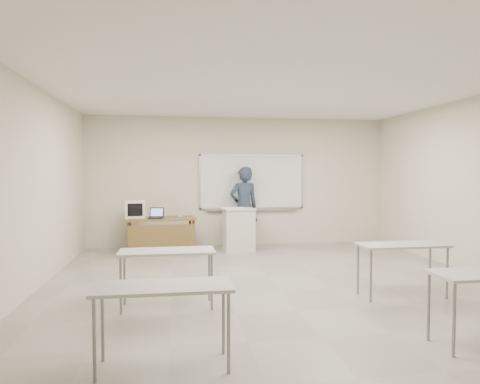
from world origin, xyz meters
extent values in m
cube|color=gray|center=(0.00, 0.00, -0.01)|extent=(7.00, 8.00, 0.01)
cube|color=white|center=(0.30, 3.97, 1.50)|extent=(2.40, 0.03, 1.20)
cube|color=#B7BABC|center=(0.30, 3.97, 2.12)|extent=(2.48, 0.04, 0.04)
cube|color=#B7BABC|center=(0.30, 3.97, 0.88)|extent=(2.48, 0.04, 0.04)
cube|color=#B7BABC|center=(-0.92, 3.97, 1.50)|extent=(0.04, 0.04, 1.28)
cube|color=#B7BABC|center=(1.52, 3.97, 1.50)|extent=(0.04, 0.04, 1.28)
cube|color=#B7BABC|center=(0.30, 3.92, 0.84)|extent=(2.16, 0.07, 0.02)
cube|color=#A5A4A0|center=(-1.60, -0.50, 0.71)|extent=(1.20, 0.50, 0.03)
cylinder|color=slate|center=(-2.15, -0.70, 0.35)|extent=(0.03, 0.03, 0.70)
cylinder|color=slate|center=(-1.05, -0.70, 0.35)|extent=(0.03, 0.03, 0.70)
cylinder|color=slate|center=(-2.15, -0.30, 0.35)|extent=(0.03, 0.03, 0.70)
cylinder|color=slate|center=(-1.05, -0.30, 0.35)|extent=(0.03, 0.03, 0.70)
cube|color=#A5A4A0|center=(1.60, -0.50, 0.71)|extent=(1.20, 0.50, 0.03)
cylinder|color=slate|center=(1.05, -0.70, 0.35)|extent=(0.03, 0.03, 0.70)
cylinder|color=slate|center=(2.15, -0.70, 0.35)|extent=(0.03, 0.03, 0.70)
cylinder|color=slate|center=(1.05, -0.30, 0.35)|extent=(0.03, 0.03, 0.70)
cylinder|color=slate|center=(2.15, -0.30, 0.35)|extent=(0.03, 0.03, 0.70)
cube|color=#A5A4A0|center=(-1.60, -2.20, 0.71)|extent=(1.20, 0.50, 0.03)
cylinder|color=slate|center=(-2.15, -2.40, 0.35)|extent=(0.03, 0.03, 0.70)
cylinder|color=slate|center=(-1.05, -2.40, 0.35)|extent=(0.03, 0.03, 0.70)
cylinder|color=slate|center=(-2.15, -2.00, 0.35)|extent=(0.03, 0.03, 0.70)
cylinder|color=slate|center=(-1.05, -2.00, 0.35)|extent=(0.03, 0.03, 0.70)
cylinder|color=slate|center=(1.05, -2.40, 0.35)|extent=(0.03, 0.03, 0.70)
cylinder|color=slate|center=(1.05, -2.00, 0.35)|extent=(0.03, 0.03, 0.70)
cube|color=brown|center=(-1.80, 3.30, 0.73)|extent=(1.45, 0.72, 0.04)
cube|color=brown|center=(-1.80, 2.96, 0.32)|extent=(1.37, 0.03, 0.63)
cylinder|color=#411C0E|center=(-2.46, 3.00, 0.35)|extent=(0.06, 0.06, 0.71)
cylinder|color=#411C0E|center=(-1.14, 3.00, 0.35)|extent=(0.06, 0.06, 0.71)
cylinder|color=#411C0E|center=(-2.46, 3.60, 0.35)|extent=(0.06, 0.06, 0.71)
cylinder|color=#411C0E|center=(-1.14, 3.60, 0.35)|extent=(0.06, 0.06, 0.71)
cube|color=beige|center=(-0.13, 3.20, 0.45)|extent=(0.63, 0.45, 0.91)
cube|color=beige|center=(-0.13, 3.20, 0.92)|extent=(0.67, 0.49, 0.04)
cube|color=beige|center=(-2.35, 3.45, 0.93)|extent=(0.39, 0.41, 0.37)
cube|color=beige|center=(-2.35, 3.23, 0.93)|extent=(0.41, 0.04, 0.39)
cube|color=black|center=(-2.35, 3.20, 0.93)|extent=(0.31, 0.01, 0.27)
cube|color=black|center=(-1.90, 3.12, 0.76)|extent=(0.30, 0.22, 0.02)
cube|color=black|center=(-1.90, 3.11, 0.77)|extent=(0.25, 0.13, 0.01)
cube|color=black|center=(-1.90, 3.26, 0.87)|extent=(0.30, 0.07, 0.21)
cube|color=#7587BA|center=(-1.90, 3.25, 0.87)|extent=(0.26, 0.05, 0.16)
ellipsoid|color=#AFB0B7|center=(-1.38, 3.35, 0.77)|extent=(0.10, 0.07, 0.04)
cube|color=beige|center=(-0.28, 3.08, 0.96)|extent=(0.51, 0.21, 0.03)
imported|color=black|center=(0.07, 3.72, 0.92)|extent=(0.76, 0.58, 1.85)
camera|label=1|loc=(-1.49, -5.95, 1.71)|focal=32.00mm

